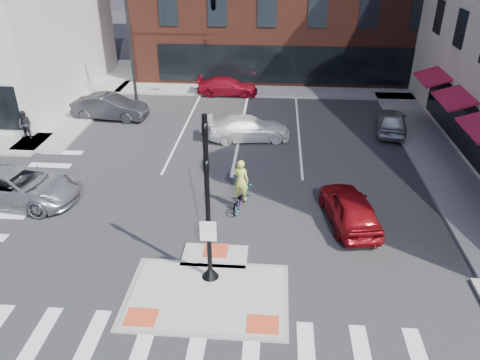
# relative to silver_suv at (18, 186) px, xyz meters

# --- Properties ---
(ground) EXTENTS (120.00, 120.00, 0.00)m
(ground) POSITION_rel_silver_suv_xyz_m (9.19, -5.00, -0.77)
(ground) COLOR #28282B
(ground) RESTS_ON ground
(refuge_island) EXTENTS (5.40, 4.65, 0.13)m
(refuge_island) POSITION_rel_silver_suv_xyz_m (9.19, -5.26, -0.72)
(refuge_island) COLOR gray
(refuge_island) RESTS_ON ground
(sidewalk_e) EXTENTS (3.00, 24.00, 0.15)m
(sidewalk_e) POSITION_rel_silver_suv_xyz_m (19.99, 5.00, -0.70)
(sidewalk_e) COLOR gray
(sidewalk_e) RESTS_ON ground
(sidewalk_n) EXTENTS (26.00, 3.00, 0.15)m
(sidewalk_n) POSITION_rel_silver_suv_xyz_m (12.19, 17.00, -0.70)
(sidewalk_n) COLOR gray
(sidewalk_n) RESTS_ON ground
(signal_pole) EXTENTS (0.60, 0.60, 5.98)m
(signal_pole) POSITION_rel_silver_suv_xyz_m (9.19, -4.60, 1.59)
(signal_pole) COLOR black
(signal_pole) RESTS_ON refuge_island
(mast_arm_signal) EXTENTS (6.10, 2.24, 8.00)m
(mast_arm_signal) POSITION_rel_silver_suv_xyz_m (5.72, 13.00, 5.44)
(mast_arm_signal) COLOR black
(mast_arm_signal) RESTS_ON ground
(silver_suv) EXTENTS (5.80, 3.17, 1.54)m
(silver_suv) POSITION_rel_silver_suv_xyz_m (0.00, 0.00, 0.00)
(silver_suv) COLOR #A6A9AD
(silver_suv) RESTS_ON ground
(red_sedan) EXTENTS (2.43, 4.52, 1.46)m
(red_sedan) POSITION_rel_silver_suv_xyz_m (14.43, -0.60, -0.04)
(red_sedan) COLOR maroon
(red_sedan) RESTS_ON ground
(white_pickup) EXTENTS (4.98, 2.60, 1.38)m
(white_pickup) POSITION_rel_silver_suv_xyz_m (9.76, 7.82, -0.08)
(white_pickup) COLOR white
(white_pickup) RESTS_ON ground
(bg_car_dark) EXTENTS (4.85, 2.04, 1.56)m
(bg_car_dark) POSITION_rel_silver_suv_xyz_m (0.69, 10.50, 0.01)
(bg_car_dark) COLOR #28282D
(bg_car_dark) RESTS_ON ground
(bg_car_silver) EXTENTS (2.37, 4.38, 1.41)m
(bg_car_silver) POSITION_rel_silver_suv_xyz_m (18.20, 9.63, -0.06)
(bg_car_silver) COLOR silver
(bg_car_silver) RESTS_ON ground
(bg_car_red) EXTENTS (4.43, 1.85, 1.28)m
(bg_car_red) POSITION_rel_silver_suv_xyz_m (7.68, 15.98, -0.13)
(bg_car_red) COLOR maroon
(bg_car_red) RESTS_ON ground
(cyclist) EXTENTS (1.12, 1.98, 2.33)m
(cyclist) POSITION_rel_silver_suv_xyz_m (9.89, 0.19, 0.02)
(cyclist) COLOR #3F3F44
(cyclist) RESTS_ON ground
(pedestrian_a) EXTENTS (0.86, 0.71, 1.64)m
(pedestrian_a) POSITION_rel_silver_suv_xyz_m (-2.95, 6.64, 0.20)
(pedestrian_a) COLOR black
(pedestrian_a) RESTS_ON sidewalk_nw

